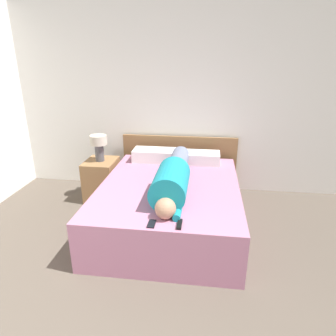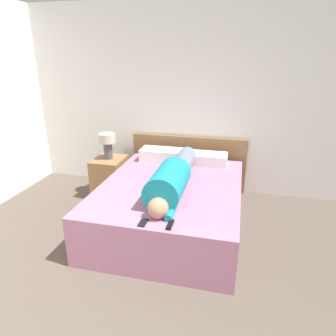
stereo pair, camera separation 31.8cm
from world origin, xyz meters
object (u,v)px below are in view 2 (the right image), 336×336
at_px(pillow_second, 206,159).
at_px(cell_phone, 143,223).
at_px(person_lying, 173,178).
at_px(table_lamp, 107,142).
at_px(bed, 171,205).
at_px(pillow_near_headboard, 162,155).
at_px(nightstand, 110,177).
at_px(tv_remote, 170,225).

bearing_deg(pillow_second, cell_phone, -102.02).
xyz_separation_m(person_lying, cell_phone, (-0.10, -0.72, -0.14)).
bearing_deg(person_lying, pillow_second, 75.07).
relative_size(table_lamp, cell_phone, 2.73).
distance_m(bed, pillow_second, 0.89).
bearing_deg(bed, table_lamp, 150.17).
relative_size(person_lying, pillow_near_headboard, 2.78).
height_order(bed, nightstand, nightstand).
bearing_deg(cell_phone, nightstand, 123.75).
height_order(person_lying, pillow_near_headboard, person_lying).
distance_m(pillow_near_headboard, cell_phone, 1.68).
bearing_deg(table_lamp, bed, -29.83).
bearing_deg(nightstand, person_lying, -34.70).
distance_m(nightstand, pillow_second, 1.39).
distance_m(table_lamp, person_lying, 1.33).
xyz_separation_m(nightstand, cell_phone, (0.99, -1.48, 0.26)).
bearing_deg(nightstand, pillow_near_headboard, 13.89).
bearing_deg(person_lying, pillow_near_headboard, 111.71).
bearing_deg(person_lying, bed, 109.75).
xyz_separation_m(bed, cell_phone, (-0.04, -0.88, 0.27)).
bearing_deg(bed, nightstand, 150.17).
height_order(person_lying, cell_phone, person_lying).
height_order(pillow_second, tv_remote, pillow_second).
xyz_separation_m(bed, nightstand, (-1.03, 0.59, 0.01)).
bearing_deg(nightstand, pillow_second, 7.56).
bearing_deg(bed, tv_remote, -77.28).
relative_size(pillow_near_headboard, cell_phone, 4.42).
xyz_separation_m(person_lying, pillow_second, (0.25, 0.93, -0.08)).
height_order(pillow_second, cell_phone, pillow_second).
bearing_deg(person_lying, nightstand, 145.30).
height_order(table_lamp, tv_remote, table_lamp).
xyz_separation_m(person_lying, pillow_near_headboard, (-0.37, 0.93, -0.07)).
xyz_separation_m(tv_remote, cell_phone, (-0.24, -0.01, -0.01)).
height_order(bed, person_lying, person_lying).
distance_m(pillow_near_headboard, pillow_second, 0.62).
bearing_deg(table_lamp, cell_phone, -56.25).
xyz_separation_m(bed, pillow_second, (0.31, 0.77, 0.34)).
bearing_deg(tv_remote, bed, 102.72).
bearing_deg(pillow_second, pillow_near_headboard, 180.00).
xyz_separation_m(table_lamp, tv_remote, (1.23, -1.46, -0.25)).
bearing_deg(tv_remote, person_lying, 101.03).
bearing_deg(table_lamp, pillow_near_headboard, 13.89).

